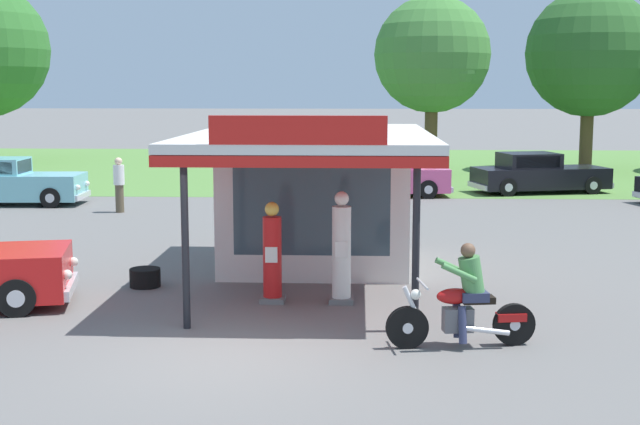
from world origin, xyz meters
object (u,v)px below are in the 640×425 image
Objects in this scene: parked_car_back_row_centre_left at (378,176)px; parked_car_back_row_far_right at (538,174)px; parked_car_back_row_right at (6,183)px; bystander_admiring_sedan at (119,183)px; motorcycle_with_rider at (464,304)px; gas_pump_offside at (341,252)px; bystander_strolling_foreground at (317,183)px; spare_tire_stack at (145,278)px; gas_pump_nearside at (272,257)px.

parked_car_back_row_far_right is at bearing 11.87° from parked_car_back_row_centre_left.
bystander_admiring_sedan is at bearing -20.69° from parked_car_back_row_right.
parked_car_back_row_far_right is at bearing 75.42° from motorcycle_with_rider.
parked_car_back_row_right is at bearing 131.97° from gas_pump_offside.
bystander_strolling_foreground is (6.12, 0.81, -0.04)m from bystander_admiring_sedan.
spare_tire_stack is (-2.83, -10.79, -0.69)m from bystander_strolling_foreground.
bystander_admiring_sedan reaches higher than motorcycle_with_rider.
motorcycle_with_rider is (1.88, -2.58, -0.28)m from gas_pump_offside.
bystander_admiring_sedan is 10.53m from spare_tire_stack.
bystander_strolling_foreground reaches higher than motorcycle_with_rider.
bystander_strolling_foreground reaches higher than parked_car_back_row_right.
gas_pump_nearside is 12.54m from bystander_admiring_sedan.
gas_pump_offside reaches higher than parked_car_back_row_right.
bystander_strolling_foreground is (10.37, -0.80, 0.16)m from parked_car_back_row_right.
gas_pump_offside is 0.39× the size of parked_car_back_row_right.
gas_pump_nearside is 16.24m from parked_car_back_row_right.
gas_pump_offside reaches higher than spare_tire_stack.
parked_car_back_row_centre_left is at bearing 86.34° from gas_pump_offside.
gas_pump_offside reaches higher than motorcycle_with_rider.
parked_car_back_row_right reaches higher than spare_tire_stack.
parked_car_back_row_far_right is 9.36m from bystander_strolling_foreground.
parked_car_back_row_right is 0.97× the size of parked_car_back_row_far_right.
gas_pump_nearside is 0.81× the size of motorcycle_with_rider.
parked_car_back_row_centre_left is 15.28m from spare_tire_stack.
bystander_strolling_foreground reaches higher than parked_car_back_row_centre_left.
motorcycle_with_rider is at bearing -56.51° from bystander_admiring_sedan.
gas_pump_nearside is 15.72m from parked_car_back_row_centre_left.
parked_car_back_row_far_right is (8.17, 16.81, -0.16)m from gas_pump_nearside.
bystander_strolling_foreground is at bearing 75.30° from spare_tire_stack.
parked_car_back_row_far_right is (5.04, 19.39, 0.02)m from motorcycle_with_rider.
spare_tire_stack is at bearing 164.25° from gas_pump_offside.
bystander_strolling_foreground is (0.22, 11.87, 0.04)m from gas_pump_nearside.
bystander_admiring_sedan reaches higher than parked_car_back_row_right.
gas_pump_nearside reaches higher than bystander_admiring_sedan.
gas_pump_nearside is 11.88m from bystander_strolling_foreground.
bystander_strolling_foreground is (-1.02, 11.87, -0.06)m from gas_pump_offside.
parked_car_back_row_right is 2.99× the size of bystander_admiring_sedan.
bystander_admiring_sedan is at bearing 123.49° from motorcycle_with_rider.
parked_car_back_row_far_right is at bearing 31.82° from bystander_strolling_foreground.
gas_pump_nearside is 0.34× the size of parked_car_back_row_centre_left.
parked_car_back_row_right is 18.78m from parked_car_back_row_far_right.
parked_car_back_row_right is at bearing 159.31° from bystander_admiring_sedan.
parked_car_back_row_centre_left is 1.01× the size of parked_car_back_row_far_right.
bystander_admiring_sedan is (-14.07, -5.74, 0.23)m from parked_car_back_row_far_right.
motorcycle_with_rider reaches higher than parked_car_back_row_far_right.
gas_pump_offside is 17.04m from parked_car_back_row_right.
gas_pump_nearside is 3.05× the size of spare_tire_stack.
gas_pump_nearside is at bearing -179.99° from gas_pump_offside.
gas_pump_offside is (1.25, 0.00, 0.10)m from gas_pump_nearside.
motorcycle_with_rider is at bearing -53.91° from gas_pump_offside.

